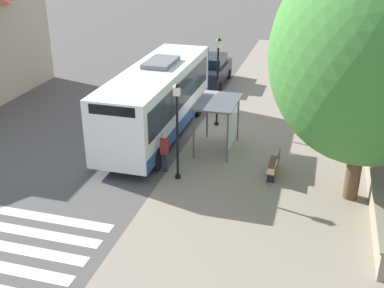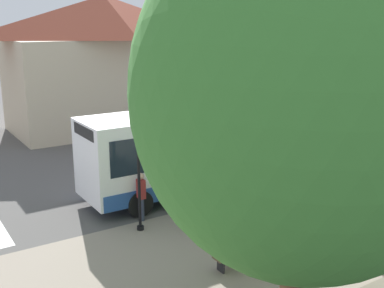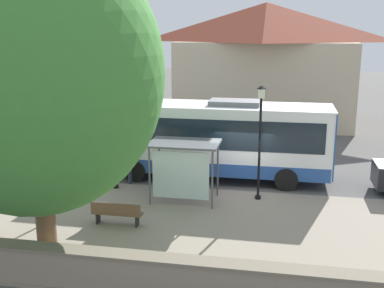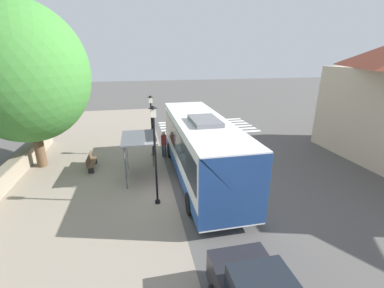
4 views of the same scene
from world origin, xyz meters
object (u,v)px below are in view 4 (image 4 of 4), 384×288
bus_shelter (136,144)px  pedestrian (164,142)px  bench (91,161)px  street_lamp_near (155,149)px  shade_tree (24,74)px  street_lamp_far (152,121)px  bus (201,147)px

bus_shelter → pedestrian: 3.48m
bench → street_lamp_near: bearing=-52.8°
bench → shade_tree: shade_tree is taller
pedestrian → bench: bearing=-167.9°
bench → street_lamp_far: (3.86, 1.41, 2.00)m
street_lamp_far → shade_tree: 7.65m
pedestrian → bench: (-4.58, -0.98, -0.59)m
bench → street_lamp_near: street_lamp_near is taller
bus → bus_shelter: size_ratio=3.68×
pedestrian → bench: pedestrian is taller
bus → street_lamp_near: bearing=-141.8°
street_lamp_far → street_lamp_near: bearing=-92.1°
bus → pedestrian: 4.16m
bus → bus_shelter: 3.53m
bus → pedestrian: size_ratio=5.68×
pedestrian → bench: 4.72m
bench → street_lamp_near: 6.42m
bus → street_lamp_near: 3.41m
pedestrian → street_lamp_far: (-0.72, 0.42, 1.41)m
street_lamp_far → pedestrian: bearing=-30.4°
street_lamp_near → bus: bearing=38.2°
bus_shelter → bench: bus_shelter is taller
pedestrian → street_lamp_far: bearing=149.6°
bus_shelter → street_lamp_far: bearing=72.0°
pedestrian → street_lamp_far: size_ratio=0.43×
bus_shelter → pedestrian: bearing=57.9°
street_lamp_near → shade_tree: size_ratio=0.49×
pedestrian → street_lamp_far: street_lamp_far is taller
bus_shelter → shade_tree: shade_tree is taller
bus_shelter → bench: 3.70m
bus_shelter → bus: bearing=-14.6°
bus_shelter → street_lamp_near: 3.13m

